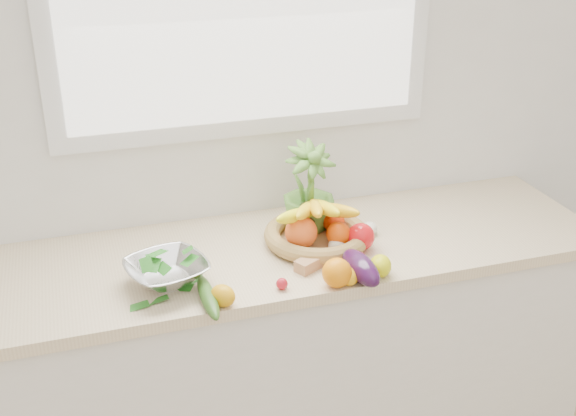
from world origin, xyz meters
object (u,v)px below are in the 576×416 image
object	(u,v)px
apple	(361,237)
cucumber	(208,297)
eggplant	(361,268)
potted_herb	(309,190)
colander_with_spinach	(166,267)
fruit_basket	(316,229)

from	to	relation	value
apple	cucumber	xyz separation A→B (m)	(-0.54, -0.17, -0.02)
cucumber	eggplant	bearing A→B (deg)	-0.63
potted_herb	colander_with_spinach	bearing A→B (deg)	-156.95
apple	cucumber	world-z (taller)	apple
fruit_basket	colander_with_spinach	world-z (taller)	fruit_basket
eggplant	cucumber	xyz separation A→B (m)	(-0.47, 0.01, -0.02)
apple	colander_with_spinach	distance (m)	0.64
eggplant	cucumber	size ratio (longest dim) A/B	0.84
potted_herb	colander_with_spinach	world-z (taller)	potted_herb
eggplant	fruit_basket	xyz separation A→B (m)	(-0.05, 0.26, 0.01)
cucumber	fruit_basket	size ratio (longest dim) A/B	0.57
eggplant	colander_with_spinach	bearing A→B (deg)	165.66
fruit_basket	potted_herb	bearing A→B (deg)	84.88
apple	eggplant	xyz separation A→B (m)	(-0.07, -0.18, -0.00)
cucumber	fruit_basket	bearing A→B (deg)	31.47
eggplant	potted_herb	bearing A→B (deg)	96.40
eggplant	fruit_basket	world-z (taller)	fruit_basket
fruit_basket	colander_with_spinach	distance (m)	0.52
colander_with_spinach	fruit_basket	bearing A→B (deg)	12.87
apple	potted_herb	world-z (taller)	potted_herb
apple	colander_with_spinach	world-z (taller)	colander_with_spinach
cucumber	colander_with_spinach	size ratio (longest dim) A/B	0.82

